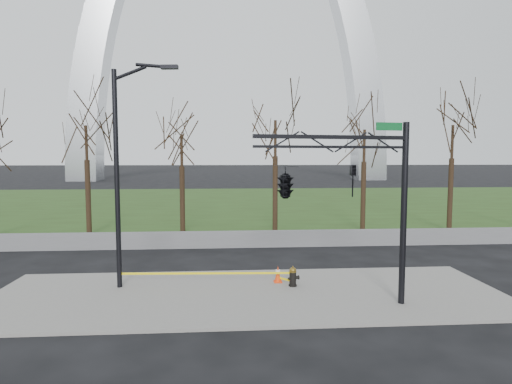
{
  "coord_description": "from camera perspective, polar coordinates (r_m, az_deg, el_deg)",
  "views": [
    {
      "loc": [
        -0.76,
        -14.49,
        4.89
      ],
      "look_at": [
        0.4,
        2.0,
        3.52
      ],
      "focal_mm": 29.51,
      "sensor_mm": 36.0,
      "label": 1
    }
  ],
  "objects": [
    {
      "name": "gateway_arch",
      "position": [
        93.65,
        -3.64,
        21.88
      ],
      "size": [
        66.0,
        6.0,
        65.0
      ],
      "primitive_type": null,
      "color": "silver",
      "rests_on": "ground"
    },
    {
      "name": "traffic_cone",
      "position": [
        16.45,
        2.99,
        -11.07
      ],
      "size": [
        0.32,
        0.32,
        0.61
      ],
      "rotation": [
        0.0,
        0.0,
        -0.01
      ],
      "color": "#ED3B0C",
      "rests_on": "sidewalk"
    },
    {
      "name": "sidewalk",
      "position": [
        15.29,
        -0.99,
        -13.7
      ],
      "size": [
        18.0,
        6.0,
        0.1
      ],
      "primitive_type": "cube",
      "color": "slate",
      "rests_on": "ground"
    },
    {
      "name": "guardrail",
      "position": [
        22.93,
        -2.05,
        -6.41
      ],
      "size": [
        60.0,
        0.3,
        0.9
      ],
      "primitive_type": "cube",
      "color": "#59595B",
      "rests_on": "ground"
    },
    {
      "name": "street_light",
      "position": [
        15.94,
        -17.63,
        3.83
      ],
      "size": [
        2.39,
        0.48,
        8.21
      ],
      "rotation": [
        0.0,
        0.0,
        -0.12
      ],
      "color": "black",
      "rests_on": "ground"
    },
    {
      "name": "tree_row",
      "position": [
        26.68,
        2.55,
        2.48
      ],
      "size": [
        50.58,
        4.0,
        7.67
      ],
      "color": "black",
      "rests_on": "ground"
    },
    {
      "name": "ground",
      "position": [
        15.31,
        -0.99,
        -13.88
      ],
      "size": [
        500.0,
        500.0,
        0.0
      ],
      "primitive_type": "plane",
      "color": "black",
      "rests_on": "ground"
    },
    {
      "name": "grass_strip",
      "position": [
        44.76,
        -3.02,
        -1.49
      ],
      "size": [
        120.0,
        40.0,
        0.06
      ],
      "primitive_type": "cube",
      "color": "#273E16",
      "rests_on": "ground"
    },
    {
      "name": "fire_hydrant",
      "position": [
        16.0,
        5.05,
        -11.38
      ],
      "size": [
        0.47,
        0.31,
        0.76
      ],
      "rotation": [
        0.0,
        0.0,
        0.16
      ],
      "color": "black",
      "rests_on": "sidewalk"
    },
    {
      "name": "caution_tape",
      "position": [
        15.96,
        -5.63,
        -11.0
      ],
      "size": [
        6.41,
        0.54,
        0.4
      ],
      "color": "yellow",
      "rests_on": "ground"
    },
    {
      "name": "traffic_signal_mast",
      "position": [
        12.87,
        7.26,
        1.41
      ],
      "size": [
        5.05,
        2.54,
        6.0
      ],
      "rotation": [
        0.0,
        0.0,
        0.16
      ],
      "color": "black",
      "rests_on": "ground"
    }
  ]
}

